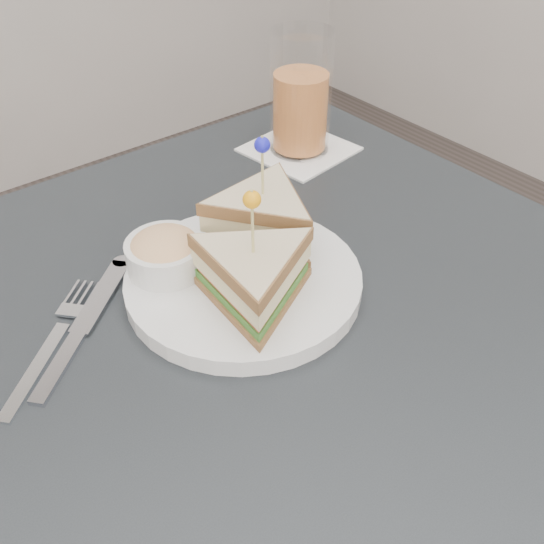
# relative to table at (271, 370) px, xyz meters

# --- Properties ---
(table) EXTENTS (0.80, 0.80, 0.75)m
(table) POSITION_rel_table_xyz_m (0.00, 0.00, 0.00)
(table) COLOR black
(table) RESTS_ON ground
(plate_meal) EXTENTS (0.29, 0.27, 0.15)m
(plate_meal) POSITION_rel_table_xyz_m (0.02, 0.06, 0.12)
(plate_meal) COLOR white
(plate_meal) RESTS_ON table
(cutlery_fork) EXTENTS (0.15, 0.14, 0.01)m
(cutlery_fork) POSITION_rel_table_xyz_m (-0.18, 0.11, 0.08)
(cutlery_fork) COLOR silver
(cutlery_fork) RESTS_ON table
(cutlery_knife) EXTENTS (0.17, 0.15, 0.01)m
(cutlery_knife) POSITION_rel_table_xyz_m (-0.15, 0.10, 0.08)
(cutlery_knife) COLOR silver
(cutlery_knife) RESTS_ON table
(drink_set) EXTENTS (0.15, 0.15, 0.17)m
(drink_set) POSITION_rel_table_xyz_m (0.25, 0.25, 0.15)
(drink_set) COLOR white
(drink_set) RESTS_ON table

